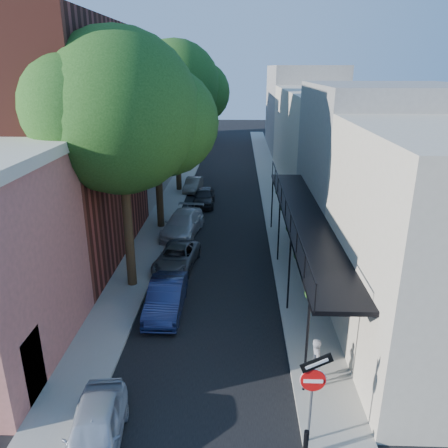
# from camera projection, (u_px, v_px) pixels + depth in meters

# --- Properties ---
(road_surface) EXTENTS (6.00, 64.00, 0.01)m
(road_surface) POSITION_uv_depth(u_px,v_px,m) (225.00, 182.00, 39.40)
(road_surface) COLOR black
(road_surface) RESTS_ON ground
(sidewalk_left) EXTENTS (2.00, 64.00, 0.12)m
(sidewalk_left) POSITION_uv_depth(u_px,v_px,m) (181.00, 181.00, 39.51)
(sidewalk_left) COLOR gray
(sidewalk_left) RESTS_ON ground
(sidewalk_right) EXTENTS (2.00, 64.00, 0.12)m
(sidewalk_right) POSITION_uv_depth(u_px,v_px,m) (270.00, 182.00, 39.26)
(sidewalk_right) COLOR gray
(sidewalk_right) RESTS_ON ground
(buildings_left) EXTENTS (10.10, 59.10, 12.00)m
(buildings_left) POSITION_uv_depth(u_px,v_px,m) (115.00, 128.00, 36.87)
(buildings_left) COLOR #CA7167
(buildings_left) RESTS_ON ground
(buildings_right) EXTENTS (9.80, 55.00, 10.00)m
(buildings_right) POSITION_uv_depth(u_px,v_px,m) (331.00, 134.00, 37.14)
(buildings_right) COLOR beige
(buildings_right) RESTS_ON ground
(sign_post) EXTENTS (0.89, 0.17, 2.99)m
(sign_post) POSITION_uv_depth(u_px,v_px,m) (313.00, 384.00, 11.32)
(sign_post) COLOR #595B60
(sign_post) RESTS_ON ground
(bollard) EXTENTS (0.14, 0.14, 0.80)m
(bollard) POSITION_uv_depth(u_px,v_px,m) (306.00, 443.00, 11.39)
(bollard) COLOR black
(bollard) RESTS_ON sidewalk_right
(oak_near) EXTENTS (7.48, 6.80, 11.42)m
(oak_near) POSITION_uv_depth(u_px,v_px,m) (131.00, 115.00, 18.28)
(oak_near) COLOR #352515
(oak_near) RESTS_ON ground
(oak_mid) EXTENTS (6.60, 6.00, 10.20)m
(oak_mid) POSITION_uv_depth(u_px,v_px,m) (162.00, 116.00, 26.06)
(oak_mid) COLOR #352515
(oak_mid) RESTS_ON ground
(oak_far) EXTENTS (7.70, 7.00, 11.90)m
(oak_far) POSITION_uv_depth(u_px,v_px,m) (182.00, 88.00, 34.15)
(oak_far) COLOR #352515
(oak_far) RESTS_ON ground
(parked_car_a) EXTENTS (1.88, 3.79, 1.24)m
(parked_car_a) POSITION_uv_depth(u_px,v_px,m) (95.00, 431.00, 11.65)
(parked_car_a) COLOR #A5ACB7
(parked_car_a) RESTS_ON ground
(parked_car_b) EXTENTS (1.41, 4.03, 1.33)m
(parked_car_b) POSITION_uv_depth(u_px,v_px,m) (166.00, 297.00, 18.34)
(parked_car_b) COLOR #151E43
(parked_car_b) RESTS_ON ground
(parked_car_c) EXTENTS (2.31, 4.22, 1.12)m
(parked_car_c) POSITION_uv_depth(u_px,v_px,m) (177.00, 257.00, 22.45)
(parked_car_c) COLOR #4D4E53
(parked_car_c) RESTS_ON ground
(parked_car_d) EXTENTS (2.60, 5.06, 1.40)m
(parked_car_d) POSITION_uv_depth(u_px,v_px,m) (183.00, 224.00, 26.86)
(parked_car_d) COLOR #BABABE
(parked_car_d) RESTS_ON ground
(parked_car_e) EXTENTS (1.58, 3.85, 1.31)m
(parked_car_e) POSITION_uv_depth(u_px,v_px,m) (204.00, 197.00, 32.64)
(parked_car_e) COLOR black
(parked_car_e) RESTS_ON ground
(parked_car_f) EXTENTS (1.48, 3.48, 1.12)m
(parked_car_f) POSITION_uv_depth(u_px,v_px,m) (193.00, 185.00, 36.38)
(parked_car_f) COLOR slate
(parked_car_f) RESTS_ON ground
(pedestrian) EXTENTS (0.43, 0.61, 1.57)m
(pedestrian) POSITION_uv_depth(u_px,v_px,m) (316.00, 360.00, 14.02)
(pedestrian) COLOR slate
(pedestrian) RESTS_ON sidewalk_right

